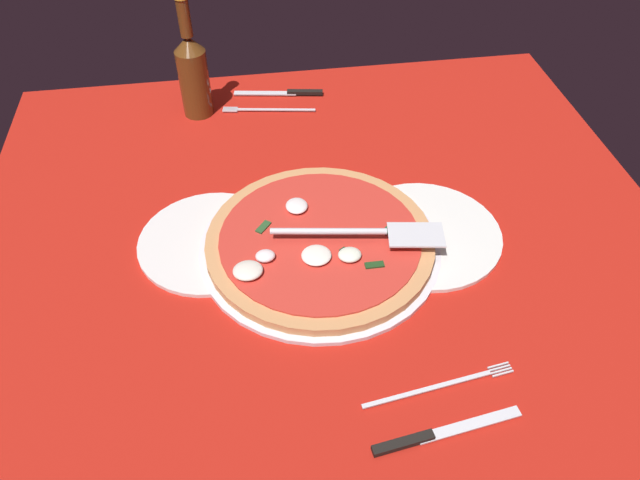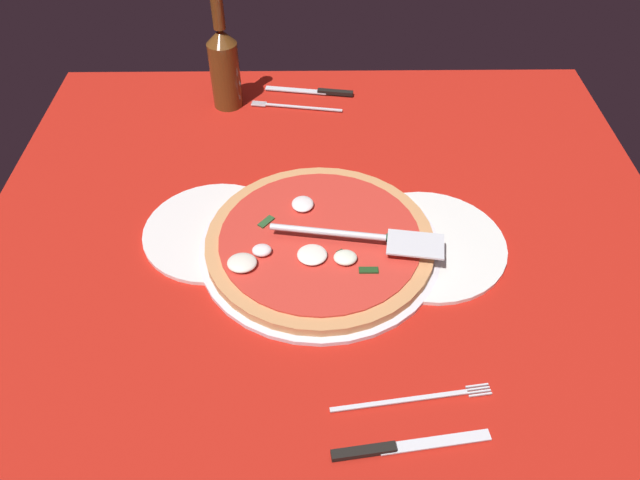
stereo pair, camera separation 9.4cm
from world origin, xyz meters
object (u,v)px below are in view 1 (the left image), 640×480
pizza (319,241)px  place_setting_far (278,103)px  beer_bottle (193,73)px  place_setting_near (436,413)px  dinner_plate_left (211,242)px  pizza_server (367,234)px  dinner_plate_right (424,234)px

pizza → place_setting_far: size_ratio=1.60×
beer_bottle → place_setting_far: bearing=4.4°
pizza → beer_bottle: bearing=113.4°
pizza → place_setting_far: bearing=92.7°
place_setting_near → beer_bottle: bearing=103.4°
dinner_plate_left → beer_bottle: size_ratio=0.94×
place_setting_near → beer_bottle: (-28.16, 72.30, 8.78)cm
pizza → place_setting_far: pizza is taller
pizza_server → place_setting_near: (3.02, -28.36, -4.09)cm
pizza → pizza_server: pizza_server is taller
dinner_plate_right → place_setting_near: place_setting_near is taller
place_setting_near → beer_bottle: size_ratio=0.86×
pizza → pizza_server: 7.74cm
dinner_plate_right → place_setting_near: (-7.06, -30.89, -0.14)cm
pizza → beer_bottle: 46.21cm
dinner_plate_left → pizza: (16.68, -3.87, 1.43)cm
pizza → place_setting_near: size_ratio=1.71×
dinner_plate_right → beer_bottle: beer_bottle is taller
dinner_plate_right → pizza: pizza is taller
dinner_plate_right → pizza_server: bearing=-165.9°
pizza → pizza_server: bearing=-16.3°
place_setting_far → beer_bottle: beer_bottle is taller
pizza_server → dinner_plate_left: bearing=174.8°
dinner_plate_right → place_setting_far: 46.73cm
place_setting_near → beer_bottle: beer_bottle is taller
dinner_plate_left → beer_bottle: (-1.43, 38.02, 8.64)cm
dinner_plate_right → place_setting_near: bearing=-102.9°
place_setting_near → place_setting_far: same height
place_setting_near → place_setting_far: (-12.05, 73.53, -0.01)cm
pizza → place_setting_near: (10.04, -30.41, -1.57)cm
dinner_plate_right → pizza: 17.17cm
pizza_server → beer_bottle: beer_bottle is taller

